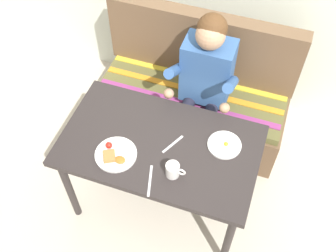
% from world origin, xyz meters
% --- Properties ---
extents(ground_plane, '(8.00, 8.00, 0.00)m').
position_xyz_m(ground_plane, '(0.00, 0.00, 0.00)').
color(ground_plane, beige).
extents(table, '(1.20, 0.70, 0.73)m').
position_xyz_m(table, '(0.00, 0.00, 0.65)').
color(table, '#2C2625').
rests_on(table, ground).
extents(couch, '(1.44, 0.56, 1.00)m').
position_xyz_m(couch, '(0.00, 0.76, 0.33)').
color(couch, brown).
rests_on(couch, ground).
extents(person, '(0.45, 0.61, 1.21)m').
position_xyz_m(person, '(0.11, 0.59, 0.74)').
color(person, '#365C97').
rests_on(person, ground).
extents(plate_breakfast, '(0.25, 0.25, 0.05)m').
position_xyz_m(plate_breakfast, '(-0.22, -0.17, 0.74)').
color(plate_breakfast, white).
rests_on(plate_breakfast, table).
extents(plate_eggs, '(0.20, 0.20, 0.04)m').
position_xyz_m(plate_eggs, '(0.37, 0.11, 0.74)').
color(plate_eggs, white).
rests_on(plate_eggs, table).
extents(coffee_mug, '(0.12, 0.08, 0.09)m').
position_xyz_m(coffee_mug, '(0.14, -0.18, 0.78)').
color(coffee_mug, white).
rests_on(coffee_mug, table).
extents(fork, '(0.09, 0.16, 0.00)m').
position_xyz_m(fork, '(0.08, 0.02, 0.73)').
color(fork, silver).
rests_on(fork, table).
extents(knife, '(0.07, 0.20, 0.00)m').
position_xyz_m(knife, '(0.03, -0.26, 0.73)').
color(knife, silver).
rests_on(knife, table).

